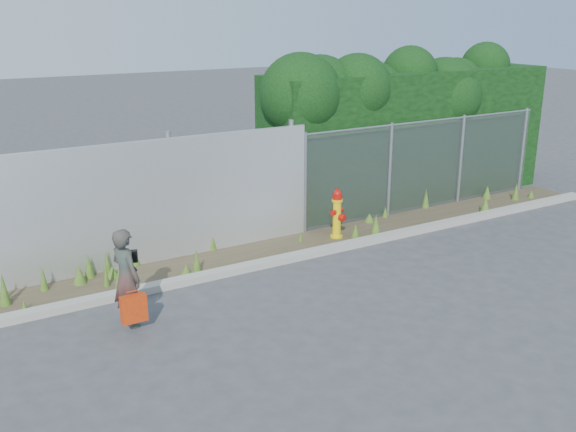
# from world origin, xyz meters

# --- Properties ---
(ground) EXTENTS (80.00, 80.00, 0.00)m
(ground) POSITION_xyz_m (0.00, 0.00, 0.00)
(ground) COLOR #3E3E41
(ground) RESTS_ON ground
(curb) EXTENTS (16.00, 0.22, 0.12)m
(curb) POSITION_xyz_m (0.00, 1.80, 0.06)
(curb) COLOR gray
(curb) RESTS_ON ground
(weed_strip) EXTENTS (16.00, 1.30, 0.54)m
(weed_strip) POSITION_xyz_m (-0.11, 2.44, 0.12)
(weed_strip) COLOR #433726
(weed_strip) RESTS_ON ground
(corrugated_fence) EXTENTS (8.50, 0.21, 2.30)m
(corrugated_fence) POSITION_xyz_m (-3.25, 3.01, 1.10)
(corrugated_fence) COLOR silver
(corrugated_fence) RESTS_ON ground
(chainlink_fence) EXTENTS (6.50, 0.07, 2.05)m
(chainlink_fence) POSITION_xyz_m (4.25, 3.00, 1.03)
(chainlink_fence) COLOR gray
(chainlink_fence) RESTS_ON ground
(hedge) EXTENTS (7.57, 1.98, 3.57)m
(hedge) POSITION_xyz_m (4.21, 4.01, 2.00)
(hedge) COLOR black
(hedge) RESTS_ON ground
(fire_hydrant) EXTENTS (0.34, 0.30, 1.01)m
(fire_hydrant) POSITION_xyz_m (1.40, 2.37, 0.49)
(fire_hydrant) COLOR yellow
(fire_hydrant) RESTS_ON ground
(woman) EXTENTS (0.48, 0.60, 1.44)m
(woman) POSITION_xyz_m (-3.25, 0.87, 0.72)
(woman) COLOR #0D5748
(woman) RESTS_ON ground
(red_tote_bag) EXTENTS (0.35, 0.13, 0.46)m
(red_tote_bag) POSITION_xyz_m (-3.27, 0.57, 0.37)
(red_tote_bag) COLOR #A92809
(black_shoulder_bag) EXTENTS (0.22, 0.09, 0.17)m
(black_shoulder_bag) POSITION_xyz_m (-3.15, 0.99, 0.98)
(black_shoulder_bag) COLOR black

